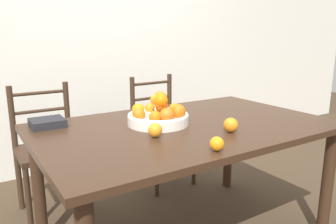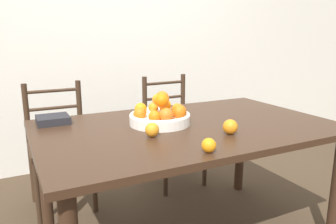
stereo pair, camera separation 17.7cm
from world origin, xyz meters
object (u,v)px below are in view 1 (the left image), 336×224
(orange_loose_1, at_px, (231,125))
(book_stack, at_px, (47,123))
(fruit_bowl, at_px, (159,115))
(orange_loose_0, at_px, (155,130))
(orange_loose_2, at_px, (217,144))
(chair_left, at_px, (48,151))
(chair_right, at_px, (161,131))

(orange_loose_1, xyz_separation_m, book_stack, (-0.79, 0.63, -0.02))
(fruit_bowl, bearing_deg, orange_loose_1, -54.37)
(fruit_bowl, xyz_separation_m, orange_loose_0, (-0.14, -0.20, -0.02))
(orange_loose_1, distance_m, book_stack, 1.01)
(book_stack, bearing_deg, fruit_bowl, -28.25)
(orange_loose_1, xyz_separation_m, orange_loose_2, (-0.25, -0.18, -0.01))
(orange_loose_1, xyz_separation_m, chair_left, (-0.71, 1.08, -0.34))
(fruit_bowl, height_order, chair_right, fruit_bowl)
(orange_loose_0, relative_size, chair_right, 0.08)
(fruit_bowl, height_order, book_stack, fruit_bowl)
(orange_loose_0, relative_size, orange_loose_1, 0.93)
(orange_loose_0, bearing_deg, book_stack, 129.75)
(orange_loose_2, bearing_deg, chair_right, 69.44)
(chair_left, height_order, book_stack, chair_left)
(fruit_bowl, relative_size, orange_loose_1, 4.51)
(fruit_bowl, height_order, orange_loose_1, fruit_bowl)
(orange_loose_2, bearing_deg, book_stack, 123.65)
(fruit_bowl, distance_m, orange_loose_1, 0.41)
(book_stack, bearing_deg, chair_right, 24.07)
(fruit_bowl, relative_size, chair_right, 0.38)
(orange_loose_1, xyz_separation_m, chair_right, (0.22, 1.08, -0.34))
(chair_right, height_order, book_stack, chair_right)
(chair_right, distance_m, book_stack, 1.15)
(orange_loose_2, xyz_separation_m, book_stack, (-0.54, 0.81, -0.01))
(orange_loose_2, bearing_deg, fruit_bowl, 88.97)
(fruit_bowl, relative_size, orange_loose_2, 5.40)
(orange_loose_2, height_order, chair_right, chair_right)
(fruit_bowl, relative_size, book_stack, 1.95)
(fruit_bowl, height_order, orange_loose_0, fruit_bowl)
(orange_loose_1, bearing_deg, chair_left, 123.19)
(orange_loose_0, distance_m, chair_left, 1.05)
(orange_loose_0, height_order, orange_loose_2, orange_loose_0)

